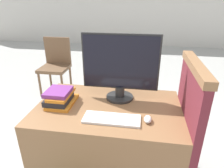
# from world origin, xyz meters

# --- Properties ---
(wall_back) EXTENTS (12.00, 0.06, 2.80)m
(wall_back) POSITION_xyz_m (0.00, 5.80, 1.40)
(wall_back) COLOR silver
(wall_back) RESTS_ON ground_plane
(desk) EXTENTS (1.12, 0.73, 0.73)m
(desk) POSITION_xyz_m (0.00, 0.36, 0.37)
(desk) COLOR #8C603D
(desk) RESTS_ON ground_plane
(carrel_divider) EXTENTS (0.07, 0.63, 1.13)m
(carrel_divider) POSITION_xyz_m (0.59, 0.32, 0.58)
(carrel_divider) COLOR maroon
(carrel_divider) RESTS_ON ground_plane
(monitor) EXTENTS (0.61, 0.22, 0.54)m
(monitor) POSITION_xyz_m (0.07, 0.52, 1.01)
(monitor) COLOR #282828
(monitor) RESTS_ON desk
(keyboard) EXTENTS (0.40, 0.15, 0.02)m
(keyboard) POSITION_xyz_m (0.06, 0.18, 0.74)
(keyboard) COLOR white
(keyboard) RESTS_ON desk
(mouse) EXTENTS (0.05, 0.09, 0.04)m
(mouse) POSITION_xyz_m (0.30, 0.20, 0.75)
(mouse) COLOR silver
(mouse) RESTS_ON desk
(book_stack) EXTENTS (0.21, 0.27, 0.12)m
(book_stack) POSITION_xyz_m (-0.38, 0.35, 0.79)
(book_stack) COLOR orange
(book_stack) RESTS_ON desk
(far_chair) EXTENTS (0.44, 0.44, 0.91)m
(far_chair) POSITION_xyz_m (-1.18, 2.02, 0.51)
(far_chair) COLOR brown
(far_chair) RESTS_ON ground_plane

